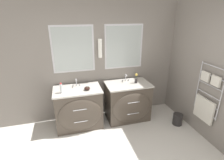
# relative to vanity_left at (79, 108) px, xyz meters

# --- Properties ---
(wall_back) EXTENTS (5.23, 0.16, 2.60)m
(wall_back) POSITION_rel_vanity_left_xyz_m (0.53, 0.42, 0.88)
(wall_back) COLOR gray
(wall_back) RESTS_ON ground_plane
(wall_right) EXTENTS (0.13, 4.32, 2.60)m
(wall_right) POSITION_rel_vanity_left_xyz_m (2.37, -0.83, 0.85)
(wall_right) COLOR gray
(wall_right) RESTS_ON ground_plane
(vanity_left) EXTENTS (0.98, 0.69, 0.87)m
(vanity_left) POSITION_rel_vanity_left_xyz_m (0.00, 0.00, 0.00)
(vanity_left) COLOR #4C4238
(vanity_left) RESTS_ON ground_plane
(vanity_right) EXTENTS (0.98, 0.69, 0.87)m
(vanity_right) POSITION_rel_vanity_left_xyz_m (1.11, 0.00, 0.00)
(vanity_right) COLOR #4C4238
(vanity_right) RESTS_ON ground_plane
(faucet_left) EXTENTS (0.17, 0.11, 0.17)m
(faucet_left) POSITION_rel_vanity_left_xyz_m (0.00, 0.19, 0.51)
(faucet_left) COLOR silver
(faucet_left) RESTS_ON vanity_left
(faucet_right) EXTENTS (0.17, 0.11, 0.17)m
(faucet_right) POSITION_rel_vanity_left_xyz_m (1.11, 0.19, 0.51)
(faucet_right) COLOR silver
(faucet_right) RESTS_ON vanity_right
(toiletry_bottle) EXTENTS (0.05, 0.05, 0.21)m
(toiletry_bottle) POSITION_rel_vanity_left_xyz_m (-0.31, -0.06, 0.53)
(toiletry_bottle) COLOR silver
(toiletry_bottle) RESTS_ON vanity_left
(amenity_bowl) EXTENTS (0.12, 0.12, 0.07)m
(amenity_bowl) POSITION_rel_vanity_left_xyz_m (0.19, -0.06, 0.46)
(amenity_bowl) COLOR black
(amenity_bowl) RESTS_ON vanity_left
(flower_vase) EXTENTS (0.06, 0.06, 0.22)m
(flower_vase) POSITION_rel_vanity_left_xyz_m (1.30, 0.03, 0.53)
(flower_vase) COLOR #332D2D
(flower_vase) RESTS_ON vanity_right
(waste_bin) EXTENTS (0.21, 0.21, 0.25)m
(waste_bin) POSITION_rel_vanity_left_xyz_m (2.10, -0.52, -0.31)
(waste_bin) COLOR #282626
(waste_bin) RESTS_ON ground_plane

